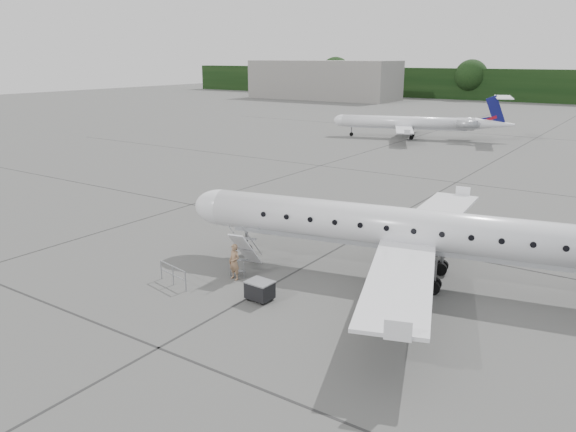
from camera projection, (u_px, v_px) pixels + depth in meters
The scene contains 8 objects.
ground at pixel (409, 306), 25.77m from camera, with size 320.00×320.00×0.00m, color #565553.
terminal_building at pixel (323, 80), 149.73m from camera, with size 40.00×14.00×10.00m, color gray.
main_regional_jet at pixel (421, 210), 27.88m from camera, with size 29.00×20.88×7.44m, color silver, non-canonical shape.
airstair at pixel (246, 250), 29.77m from camera, with size 0.85×2.28×2.33m, color silver, non-canonical shape.
passenger at pixel (234, 262), 28.69m from camera, with size 0.69×0.45×1.89m, color #946F50.
safety_railing at pixel (173, 276), 28.08m from camera, with size 2.20×0.08×1.00m, color gray, non-canonical shape.
baggage_cart at pixel (260, 290), 26.31m from camera, with size 1.17×0.94×1.01m, color black, non-canonical shape.
bg_regional_left at pixel (407, 116), 77.93m from camera, with size 23.11×16.64×6.06m, color silver, non-canonical shape.
Camera 1 is at (8.67, -22.69, 11.07)m, focal length 35.00 mm.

